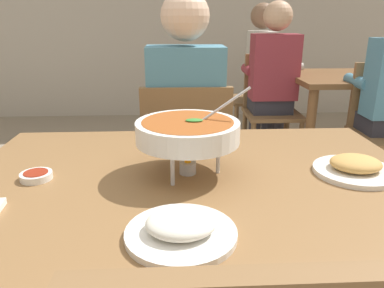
# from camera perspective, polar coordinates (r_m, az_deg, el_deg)

# --- Properties ---
(dining_table_main) EXTENTS (1.35, 0.93, 0.75)m
(dining_table_main) POSITION_cam_1_polar(r_m,az_deg,el_deg) (1.13, 0.39, -9.78)
(dining_table_main) COLOR brown
(dining_table_main) RESTS_ON ground_plane
(chair_diner_main) EXTENTS (0.44, 0.44, 0.90)m
(chair_diner_main) POSITION_cam_1_polar(r_m,az_deg,el_deg) (1.88, -0.94, -2.47)
(chair_diner_main) COLOR brown
(chair_diner_main) RESTS_ON ground_plane
(diner_main) EXTENTS (0.40, 0.45, 1.31)m
(diner_main) POSITION_cam_1_polar(r_m,az_deg,el_deg) (1.83, -1.02, 4.78)
(diner_main) COLOR #2D2D38
(diner_main) RESTS_ON ground_plane
(curry_bowl) EXTENTS (0.33, 0.30, 0.26)m
(curry_bowl) POSITION_cam_1_polar(r_m,az_deg,el_deg) (1.07, -0.66, 1.85)
(curry_bowl) COLOR silver
(curry_bowl) RESTS_ON dining_table_main
(rice_plate) EXTENTS (0.24, 0.24, 0.06)m
(rice_plate) POSITION_cam_1_polar(r_m,az_deg,el_deg) (0.80, -1.72, -12.83)
(rice_plate) COLOR white
(rice_plate) RESTS_ON dining_table_main
(appetizer_plate) EXTENTS (0.24, 0.24, 0.06)m
(appetizer_plate) POSITION_cam_1_polar(r_m,az_deg,el_deg) (1.20, 23.85, -3.35)
(appetizer_plate) COLOR white
(appetizer_plate) RESTS_ON dining_table_main
(sauce_dish) EXTENTS (0.09, 0.09, 0.02)m
(sauce_dish) POSITION_cam_1_polar(r_m,az_deg,el_deg) (1.16, -22.83, -4.50)
(sauce_dish) COLOR white
(sauce_dish) RESTS_ON dining_table_main
(dining_table_far) EXTENTS (1.00, 0.80, 0.75)m
(dining_table_far) POSITION_cam_1_polar(r_m,az_deg,el_deg) (3.28, 23.31, 7.37)
(dining_table_far) COLOR brown
(dining_table_far) RESTS_ON ground_plane
(chair_bg_left) EXTENTS (0.45, 0.45, 0.90)m
(chair_bg_left) POSITION_cam_1_polar(r_m,az_deg,el_deg) (3.20, 11.95, 6.24)
(chair_bg_left) COLOR brown
(chair_bg_left) RESTS_ON ground_plane
(chair_bg_middle) EXTENTS (0.45, 0.45, 0.90)m
(chair_bg_middle) POSITION_cam_1_polar(r_m,az_deg,el_deg) (3.66, 10.83, 7.90)
(chair_bg_middle) COLOR brown
(chair_bg_middle) RESTS_ON ground_plane
(chair_bg_right) EXTENTS (0.50, 0.50, 0.90)m
(chair_bg_right) POSITION_cam_1_polar(r_m,az_deg,el_deg) (2.85, 27.48, 2.90)
(chair_bg_right) COLOR brown
(chair_bg_right) RESTS_ON ground_plane
(patron_bg_left) EXTENTS (0.40, 0.45, 1.31)m
(patron_bg_left) POSITION_cam_1_polar(r_m,az_deg,el_deg) (3.07, 12.25, 10.19)
(patron_bg_left) COLOR #2D2D38
(patron_bg_left) RESTS_ON ground_plane
(patron_bg_middle) EXTENTS (0.45, 0.40, 1.31)m
(patron_bg_middle) POSITION_cam_1_polar(r_m,az_deg,el_deg) (3.53, 11.04, 11.38)
(patron_bg_middle) COLOR #2D2D38
(patron_bg_middle) RESTS_ON ground_plane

